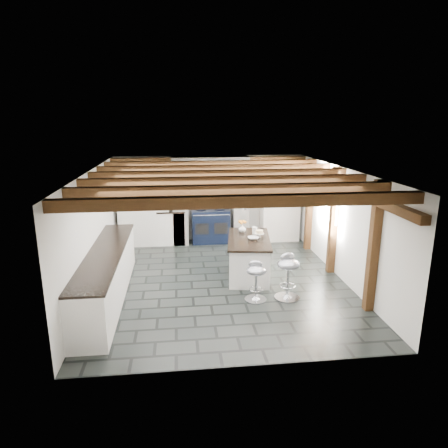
{
  "coord_description": "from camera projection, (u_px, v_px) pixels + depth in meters",
  "views": [
    {
      "loc": [
        -0.84,
        -7.68,
        3.28
      ],
      "look_at": [
        0.1,
        0.4,
        1.1
      ],
      "focal_mm": 32.0,
      "sensor_mm": 36.0,
      "label": 1
    }
  ],
  "objects": [
    {
      "name": "kitchen_island",
      "position": [
        249.0,
        256.0,
        8.48
      ],
      "size": [
        1.1,
        1.77,
        1.1
      ],
      "rotation": [
        0.0,
        0.0,
        -0.15
      ],
      "color": "white",
      "rests_on": "ground"
    },
    {
      "name": "bar_stool_near",
      "position": [
        288.0,
        271.0,
        7.34
      ],
      "size": [
        0.54,
        0.54,
        0.87
      ],
      "rotation": [
        0.0,
        0.0,
        0.32
      ],
      "color": "silver",
      "rests_on": "ground"
    },
    {
      "name": "room_shell",
      "position": [
        189.0,
        215.0,
        9.33
      ],
      "size": [
        6.0,
        6.03,
        6.0
      ],
      "color": "silver",
      "rests_on": "ground"
    },
    {
      "name": "range_cooker",
      "position": [
        211.0,
        225.0,
        10.76
      ],
      "size": [
        1.0,
        0.63,
        0.99
      ],
      "color": "black",
      "rests_on": "ground"
    },
    {
      "name": "ground",
      "position": [
        221.0,
        280.0,
        8.31
      ],
      "size": [
        6.0,
        6.0,
        0.0
      ],
      "primitive_type": "plane",
      "color": "black",
      "rests_on": "ground"
    },
    {
      "name": "bar_stool_far",
      "position": [
        256.0,
        277.0,
        7.28
      ],
      "size": [
        0.44,
        0.44,
        0.75
      ],
      "rotation": [
        0.0,
        0.0,
        -0.21
      ],
      "color": "silver",
      "rests_on": "ground"
    }
  ]
}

